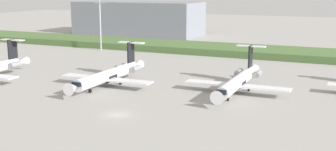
# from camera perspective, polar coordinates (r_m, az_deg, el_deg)

# --- Properties ---
(ground_plane) EXTENTS (500.00, 500.00, 0.00)m
(ground_plane) POSITION_cam_1_polar(r_m,az_deg,el_deg) (103.63, 1.74, -0.83)
(ground_plane) COLOR #9E9B96
(grass_berm) EXTENTS (320.00, 20.00, 2.31)m
(grass_berm) POSITION_cam_1_polar(r_m,az_deg,el_deg) (149.25, 8.94, 3.38)
(grass_berm) COLOR #4C6B38
(grass_berm) RESTS_ON ground
(regional_jet_third) EXTENTS (22.81, 31.00, 9.00)m
(regional_jet_third) POSITION_cam_1_polar(r_m,az_deg,el_deg) (100.20, -7.83, 0.11)
(regional_jet_third) COLOR white
(regional_jet_third) RESTS_ON ground
(regional_jet_fourth) EXTENTS (22.81, 31.00, 9.00)m
(regional_jet_fourth) POSITION_cam_1_polar(r_m,az_deg,el_deg) (94.10, 9.42, -0.70)
(regional_jet_fourth) COLOR white
(regional_jet_fourth) RESTS_ON ground
(antenna_mast) EXTENTS (4.40, 0.50, 26.04)m
(antenna_mast) POSITION_cam_1_polar(r_m,az_deg,el_deg) (155.30, -9.06, 7.26)
(antenna_mast) COLOR #B2B2B7
(antenna_mast) RESTS_ON ground
(distant_hangar) EXTENTS (59.53, 25.10, 15.62)m
(distant_hangar) POSITION_cam_1_polar(r_m,az_deg,el_deg) (206.19, -3.99, 7.64)
(distant_hangar) COLOR gray
(distant_hangar) RESTS_ON ground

